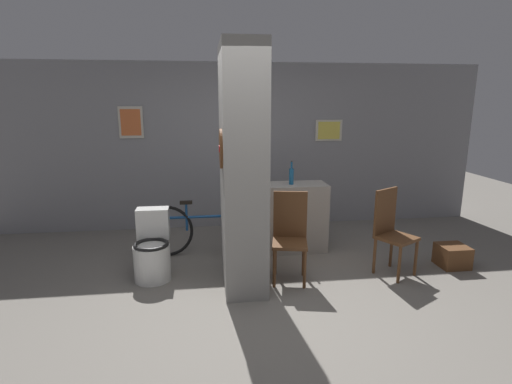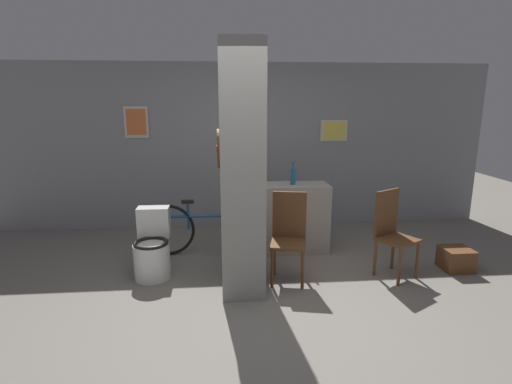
# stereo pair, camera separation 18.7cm
# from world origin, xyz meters

# --- Properties ---
(ground_plane) EXTENTS (14.00, 14.00, 0.00)m
(ground_plane) POSITION_xyz_m (0.00, 0.00, 0.00)
(ground_plane) COLOR slate
(wall_back) EXTENTS (8.00, 0.09, 2.60)m
(wall_back) POSITION_xyz_m (-0.00, 2.63, 1.30)
(wall_back) COLOR gray
(wall_back) RESTS_ON ground_plane
(pillar_center) EXTENTS (0.48, 1.02, 2.60)m
(pillar_center) POSITION_xyz_m (-0.10, 0.51, 1.30)
(pillar_center) COLOR gray
(pillar_center) RESTS_ON ground_plane
(counter_shelf) EXTENTS (1.28, 0.44, 0.93)m
(counter_shelf) POSITION_xyz_m (0.48, 1.41, 0.47)
(counter_shelf) COLOR gray
(counter_shelf) RESTS_ON ground_plane
(toilet) EXTENTS (0.42, 0.58, 0.78)m
(toilet) POSITION_xyz_m (-1.14, 0.74, 0.32)
(toilet) COLOR silver
(toilet) RESTS_ON ground_plane
(chair_near_pillar) EXTENTS (0.46, 0.46, 1.02)m
(chair_near_pillar) POSITION_xyz_m (0.44, 0.51, 0.55)
(chair_near_pillar) COLOR brown
(chair_near_pillar) RESTS_ON ground_plane
(chair_by_doorway) EXTENTS (0.53, 0.53, 1.02)m
(chair_by_doorway) POSITION_xyz_m (1.66, 0.52, 0.55)
(chair_by_doorway) COLOR brown
(chair_by_doorway) RESTS_ON ground_plane
(bicycle) EXTENTS (1.76, 0.42, 0.75)m
(bicycle) POSITION_xyz_m (-0.50, 1.37, 0.36)
(bicycle) COLOR black
(bicycle) RESTS_ON ground_plane
(bottle_tall) EXTENTS (0.06, 0.06, 0.32)m
(bottle_tall) POSITION_xyz_m (0.63, 1.38, 1.05)
(bottle_tall) COLOR #19598C
(bottle_tall) RESTS_ON counter_shelf
(floor_crate) EXTENTS (0.34, 0.34, 0.27)m
(floor_crate) POSITION_xyz_m (2.52, 0.59, 0.14)
(floor_crate) COLOR brown
(floor_crate) RESTS_ON ground_plane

